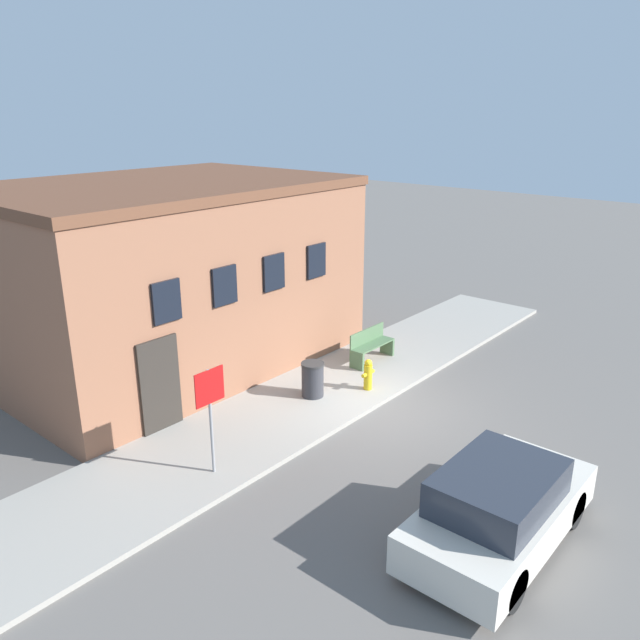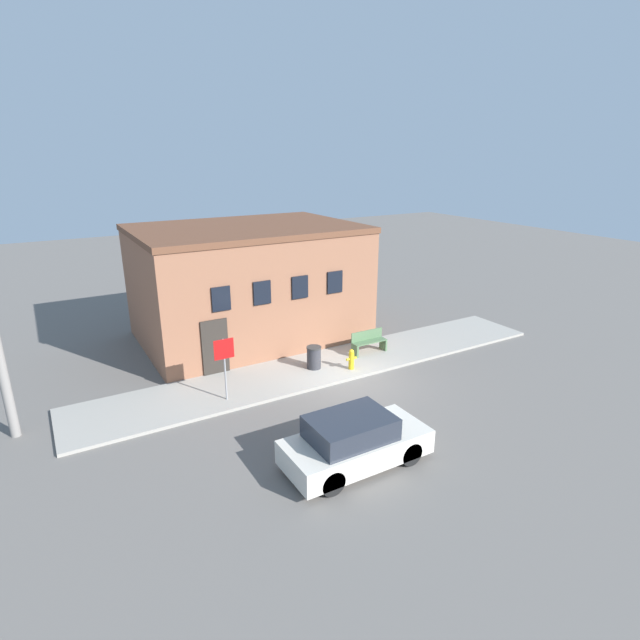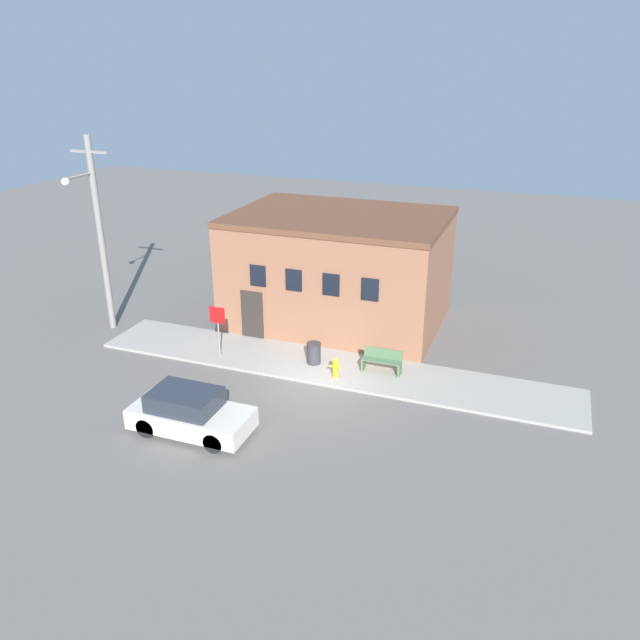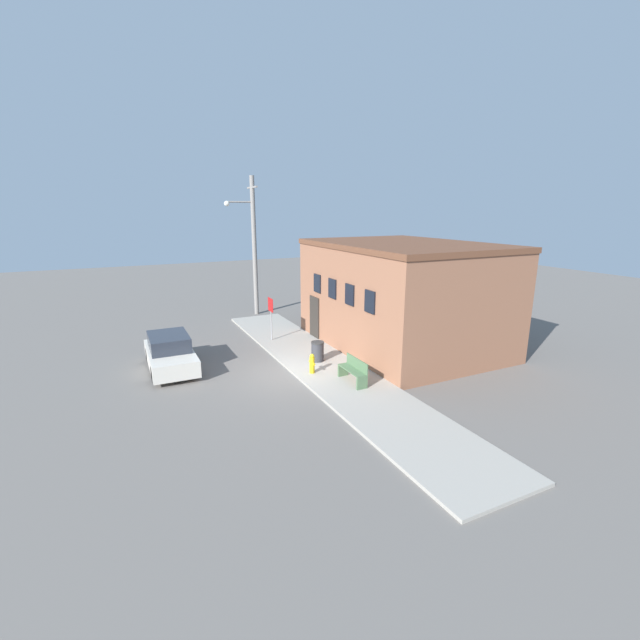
{
  "view_description": "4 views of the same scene",
  "coord_description": "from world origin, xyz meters",
  "px_view_note": "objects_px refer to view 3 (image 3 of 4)",
  "views": [
    {
      "loc": [
        -11.09,
        -7.63,
        6.81
      ],
      "look_at": [
        -0.37,
        1.48,
        2.0
      ],
      "focal_mm": 35.0,
      "sensor_mm": 36.0,
      "label": 1
    },
    {
      "loc": [
        -9.3,
        -13.75,
        7.94
      ],
      "look_at": [
        -0.37,
        1.48,
        2.0
      ],
      "focal_mm": 28.0,
      "sensor_mm": 36.0,
      "label": 2
    },
    {
      "loc": [
        7.28,
        -19.15,
        11.26
      ],
      "look_at": [
        -0.37,
        1.48,
        2.0
      ],
      "focal_mm": 35.0,
      "sensor_mm": 36.0,
      "label": 3
    },
    {
      "loc": [
        15.17,
        -6.05,
        6.47
      ],
      "look_at": [
        -0.37,
        1.48,
        2.0
      ],
      "focal_mm": 24.0,
      "sensor_mm": 36.0,
      "label": 4
    }
  ],
  "objects_px": {
    "bench": "(382,361)",
    "trash_bin": "(314,353)",
    "fire_hydrant": "(335,367)",
    "parked_car": "(190,413)",
    "stop_sign": "(218,322)",
    "utility_pole": "(99,231)"
  },
  "relations": [
    {
      "from": "stop_sign",
      "to": "utility_pole",
      "type": "bearing_deg",
      "value": 169.93
    },
    {
      "from": "trash_bin",
      "to": "parked_car",
      "type": "height_order",
      "value": "parked_car"
    },
    {
      "from": "parked_car",
      "to": "bench",
      "type": "bearing_deg",
      "value": 51.52
    },
    {
      "from": "fire_hydrant",
      "to": "parked_car",
      "type": "bearing_deg",
      "value": -123.05
    },
    {
      "from": "fire_hydrant",
      "to": "trash_bin",
      "type": "relative_size",
      "value": 0.93
    },
    {
      "from": "utility_pole",
      "to": "trash_bin",
      "type": "bearing_deg",
      "value": -1.9
    },
    {
      "from": "stop_sign",
      "to": "bench",
      "type": "relative_size",
      "value": 1.42
    },
    {
      "from": "fire_hydrant",
      "to": "bench",
      "type": "height_order",
      "value": "bench"
    },
    {
      "from": "stop_sign",
      "to": "parked_car",
      "type": "xyz_separation_m",
      "value": [
        1.7,
        -5.05,
        -0.93
      ]
    },
    {
      "from": "fire_hydrant",
      "to": "bench",
      "type": "bearing_deg",
      "value": 33.72
    },
    {
      "from": "fire_hydrant",
      "to": "trash_bin",
      "type": "height_order",
      "value": "trash_bin"
    },
    {
      "from": "parked_car",
      "to": "stop_sign",
      "type": "bearing_deg",
      "value": 108.65
    },
    {
      "from": "stop_sign",
      "to": "bench",
      "type": "xyz_separation_m",
      "value": [
        6.49,
        0.98,
        -1.05
      ]
    },
    {
      "from": "trash_bin",
      "to": "stop_sign",
      "type": "bearing_deg",
      "value": -168.65
    },
    {
      "from": "trash_bin",
      "to": "parked_car",
      "type": "bearing_deg",
      "value": -109.69
    },
    {
      "from": "bench",
      "to": "trash_bin",
      "type": "height_order",
      "value": "bench"
    },
    {
      "from": "fire_hydrant",
      "to": "parked_car",
      "type": "xyz_separation_m",
      "value": [
        -3.26,
        -5.0,
        0.18
      ]
    },
    {
      "from": "stop_sign",
      "to": "parked_car",
      "type": "distance_m",
      "value": 5.41
    },
    {
      "from": "trash_bin",
      "to": "parked_car",
      "type": "relative_size",
      "value": 0.22
    },
    {
      "from": "parked_car",
      "to": "trash_bin",
      "type": "bearing_deg",
      "value": 70.31
    },
    {
      "from": "stop_sign",
      "to": "parked_car",
      "type": "height_order",
      "value": "stop_sign"
    },
    {
      "from": "bench",
      "to": "utility_pole",
      "type": "height_order",
      "value": "utility_pole"
    }
  ]
}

